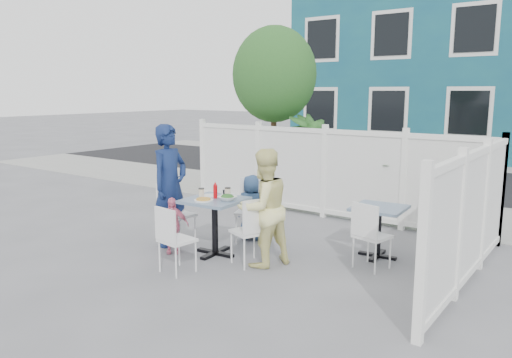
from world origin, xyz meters
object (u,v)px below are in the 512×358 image
Objects in this scene: chair_left at (174,208)px; chair_near at (172,235)px; chair_right at (252,227)px; spare_table at (379,218)px; chair_back at (252,205)px; man at (170,185)px; toddler at (172,225)px; main_table at (215,211)px; woman at (264,208)px; boy at (252,207)px; utility_cabinet at (251,159)px.

chair_near is at bearing 49.35° from chair_left.
spare_table is at bearing -20.63° from chair_right.
chair_back reaches higher than spare_table.
toddler is at bearing -135.34° from man.
main_table is 0.85× the size of chair_back.
woman is at bearing 111.23° from chair_back.
man is (-0.85, -0.01, 0.28)m from main_table.
toddler is at bearing 49.71° from boy.
chair_near is 1.30m from man.
toddler is (-2.43, -1.52, -0.15)m from spare_table.
man is at bearing 31.02° from boy.
boy is (-0.03, 0.90, -0.12)m from main_table.
chair_right is at bearing -57.46° from utility_cabinet.
man is (-2.73, -1.24, 0.34)m from spare_table.
chair_back reaches higher than chair_near.
main_table is at bearing -63.33° from utility_cabinet.
chair_near reaches higher than toddler.
spare_table is at bearing 119.51° from chair_left.
woman is 1.53× the size of boy.
chair_back is 0.61× the size of woman.
man is at bearing -72.29° from utility_cabinet.
chair_left is at bearing 23.41° from chair_back.
boy is at bearing -57.54° from utility_cabinet.
spare_table is (4.49, -3.13, -0.11)m from utility_cabinet.
chair_left is 1.10× the size of chair_near.
man is 1.16× the size of woman.
man is at bearing 96.10° from toddler.
man reaches higher than chair_near.
boy reaches higher than chair_left.
main_table is 0.70m from chair_right.
chair_back is at bearing 141.17° from chair_left.
utility_cabinet is 4.38m from chair_back.
main_table is 0.80× the size of boy.
chair_right is 0.90× the size of boy.
woman is 1.93× the size of toddler.
chair_right reaches higher than spare_table.
man is (1.76, -4.37, 0.23)m from utility_cabinet.
utility_cabinet is 5.48m from spare_table.
toddler is at bearing 46.17° from chair_left.
utility_cabinet is 1.55× the size of chair_near.
chair_back is 1.27m from man.
utility_cabinet is 4.72m from man.
man reaches higher than chair_right.
main_table is 0.52× the size of woman.
chair_left is at bearing 179.58° from main_table.
chair_right is at bearing -30.82° from toddler.
utility_cabinet reaches higher than spare_table.
chair_left is 1.18m from chair_back.
man is (-0.04, -0.02, 0.35)m from chair_left.
chair_right is at bearing -132.73° from spare_table.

